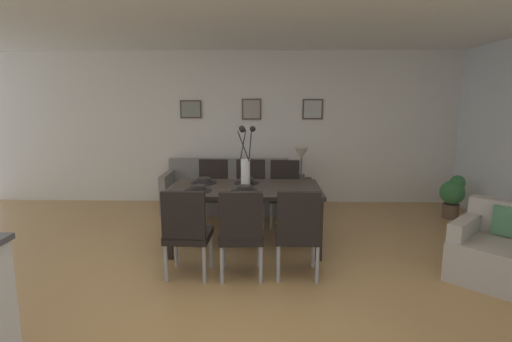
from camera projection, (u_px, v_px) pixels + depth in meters
ground_plane at (233, 284)px, 3.79m from camera, size 9.00×9.00×0.00m
back_wall_panel at (247, 128)px, 6.76m from camera, size 9.00×0.10×2.60m
ceiling_panel at (233, 8)px, 3.71m from camera, size 9.00×7.20×0.08m
dining_table at (246, 193)px, 4.71m from camera, size 1.80×0.99×0.74m
dining_chair_near_left at (187, 229)px, 3.86m from camera, size 0.46×0.46×0.92m
dining_chair_near_right at (213, 188)px, 5.65m from camera, size 0.46×0.46×0.92m
dining_chair_far_left at (241, 230)px, 3.84m from camera, size 0.47×0.47×0.92m
dining_chair_far_right at (250, 189)px, 5.64m from camera, size 0.45×0.45×0.92m
dining_chair_mid_left at (298, 229)px, 3.85m from camera, size 0.45×0.45×0.92m
dining_chair_mid_right at (285, 189)px, 5.59m from camera, size 0.45×0.45×0.92m
centerpiece_vase at (245, 164)px, 4.64m from camera, size 0.21×0.23×0.73m
placemat_near_left at (198, 191)px, 4.48m from camera, size 0.32×0.32×0.01m
bowl_near_left at (198, 188)px, 4.48m from camera, size 0.17×0.17×0.07m
placemat_near_right at (204, 183)px, 4.92m from camera, size 0.32×0.32×0.01m
bowl_near_right at (204, 180)px, 4.92m from camera, size 0.17×0.17×0.07m
placemat_far_left at (245, 191)px, 4.47m from camera, size 0.32×0.32×0.01m
bowl_far_left at (245, 188)px, 4.46m from camera, size 0.17×0.17×0.07m
placemat_far_right at (246, 183)px, 4.91m from camera, size 0.32×0.32×0.01m
bowl_far_right at (246, 180)px, 4.91m from camera, size 0.17×0.17×0.07m
sofa at (228, 193)px, 6.40m from camera, size 2.03×0.84×0.80m
side_table at (301, 195)px, 6.32m from camera, size 0.36×0.36×0.52m
table_lamp at (301, 156)px, 6.21m from camera, size 0.22×0.22×0.51m
armchair at (502, 252)px, 3.85m from camera, size 1.13×1.13×0.75m
framed_picture_left at (191, 109)px, 6.65m from camera, size 0.36×0.03×0.31m
framed_picture_center at (252, 109)px, 6.63m from camera, size 0.33×0.03×0.35m
framed_picture_right at (313, 109)px, 6.60m from camera, size 0.34×0.03×0.34m
potted_plant at (453, 194)px, 5.88m from camera, size 0.36×0.36×0.67m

